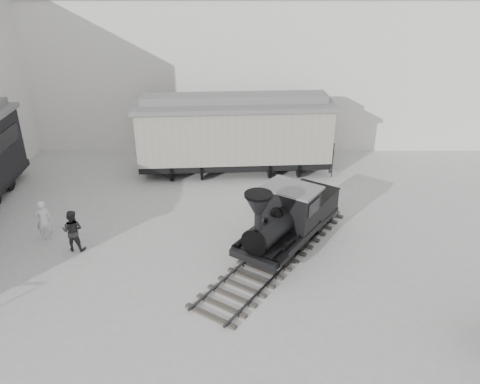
{
  "coord_description": "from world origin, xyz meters",
  "views": [
    {
      "loc": [
        0.4,
        -11.24,
        9.52
      ],
      "look_at": [
        0.41,
        4.25,
        2.0
      ],
      "focal_mm": 35.0,
      "sensor_mm": 36.0,
      "label": 1
    }
  ],
  "objects_px": {
    "visitor_a": "(44,220)",
    "locomotive": "(286,222)",
    "boxcar": "(234,132)",
    "visitor_b": "(73,230)"
  },
  "relations": [
    {
      "from": "visitor_a",
      "to": "locomotive",
      "type": "bearing_deg",
      "value": 160.22
    },
    {
      "from": "boxcar",
      "to": "visitor_b",
      "type": "height_order",
      "value": "boxcar"
    },
    {
      "from": "locomotive",
      "to": "boxcar",
      "type": "height_order",
      "value": "boxcar"
    },
    {
      "from": "locomotive",
      "to": "visitor_b",
      "type": "relative_size",
      "value": 5.0
    },
    {
      "from": "boxcar",
      "to": "visitor_a",
      "type": "xyz_separation_m",
      "value": [
        -7.17,
        -6.72,
        -1.26
      ]
    },
    {
      "from": "boxcar",
      "to": "visitor_b",
      "type": "xyz_separation_m",
      "value": [
        -5.84,
        -7.44,
        -1.28
      ]
    },
    {
      "from": "locomotive",
      "to": "visitor_b",
      "type": "bearing_deg",
      "value": -145.45
    },
    {
      "from": "boxcar",
      "to": "visitor_a",
      "type": "bearing_deg",
      "value": -140.64
    },
    {
      "from": "boxcar",
      "to": "visitor_b",
      "type": "relative_size",
      "value": 6.14
    },
    {
      "from": "locomotive",
      "to": "visitor_b",
      "type": "xyz_separation_m",
      "value": [
        -7.81,
        -0.11,
        -0.3
      ]
    }
  ]
}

